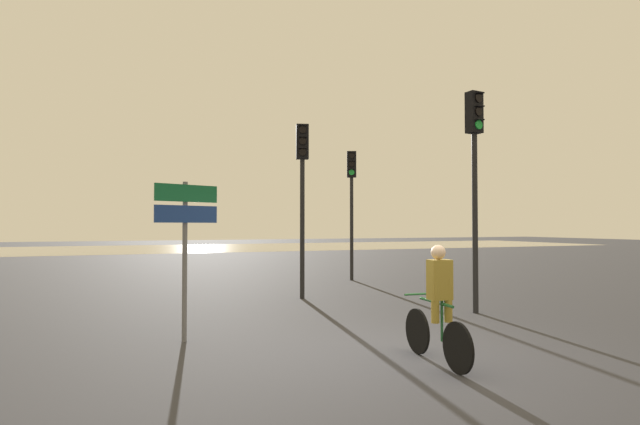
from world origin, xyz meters
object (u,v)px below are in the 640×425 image
object	(u,v)px
traffic_light_near_right	(475,160)
cyclist	(438,304)
traffic_light_center	(302,177)
traffic_light_far_right	(352,191)
direction_sign_post	(186,231)

from	to	relation	value
traffic_light_near_right	cyclist	bearing A→B (deg)	37.93
traffic_light_center	cyclist	bearing A→B (deg)	103.60
traffic_light_center	traffic_light_far_right	distance (m)	4.60
traffic_light_near_right	traffic_light_far_right	bearing A→B (deg)	-98.96
cyclist	traffic_light_far_right	bearing A→B (deg)	75.10
traffic_light_far_right	direction_sign_post	world-z (taller)	traffic_light_far_right
traffic_light_center	traffic_light_far_right	size ratio (longest dim) A/B	1.01
traffic_light_center	traffic_light_near_right	bearing A→B (deg)	145.82
traffic_light_far_right	cyclist	world-z (taller)	traffic_light_far_right
traffic_light_far_right	traffic_light_near_right	world-z (taller)	traffic_light_near_right
traffic_light_far_right	traffic_light_center	bearing A→B (deg)	72.36
traffic_light_center	traffic_light_far_right	world-z (taller)	traffic_light_center
traffic_light_near_right	cyclist	world-z (taller)	traffic_light_near_right
cyclist	traffic_light_near_right	bearing A→B (deg)	48.50
traffic_light_center	direction_sign_post	world-z (taller)	traffic_light_center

